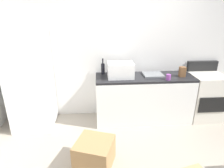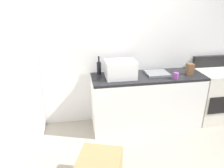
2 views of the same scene
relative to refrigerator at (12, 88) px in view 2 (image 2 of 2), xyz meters
The scene contains 9 objects.
wall_back 1.85m from the refrigerator, 12.88° to the left, with size 5.00×0.10×2.60m, color silver.
kitchen_counter 2.09m from the refrigerator, ahead, with size 1.80×0.60×0.90m.
refrigerator is the anchor object (origin of this frame).
stove_oven 3.29m from the refrigerator, ahead, with size 0.60×0.61×1.10m.
microwave 1.61m from the refrigerator, ahead, with size 0.46×0.34×0.27m, color white.
sink_basin 2.22m from the refrigerator, ahead, with size 0.36×0.32×0.03m, color slate.
wine_bottle 1.32m from the refrigerator, 11.15° to the left, with size 0.07×0.07×0.30m.
coffee_mug 2.43m from the refrigerator, ahead, with size 0.08×0.08×0.10m, color purple.
knife_block 2.73m from the refrigerator, ahead, with size 0.10×0.10×0.18m, color brown.
Camera 2 is at (-0.82, -1.88, 2.07)m, focal length 34.41 mm.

